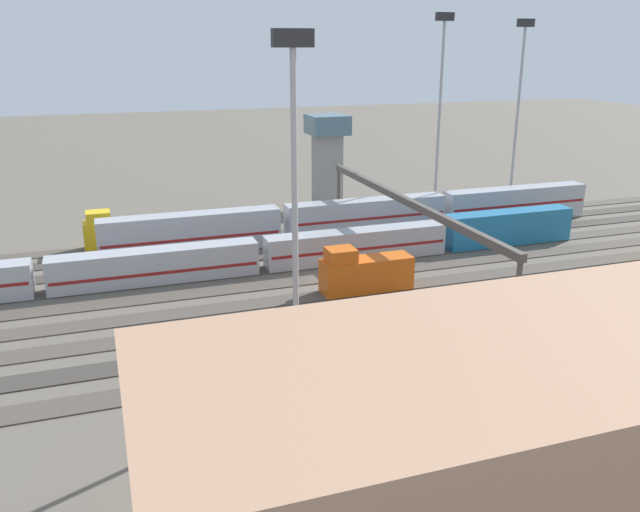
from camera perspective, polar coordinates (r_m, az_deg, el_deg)
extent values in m
plane|color=#60594F|center=(75.21, 0.44, -1.99)|extent=(400.00, 400.00, 0.00)
cube|color=#4C443D|center=(93.38, -3.63, 2.04)|extent=(140.00, 2.80, 0.12)
cube|color=#3D3833|center=(88.76, -2.77, 1.19)|extent=(140.00, 2.80, 0.12)
cube|color=#3D3833|center=(84.18, -1.82, 0.26)|extent=(140.00, 2.80, 0.12)
cube|color=#4C443D|center=(79.66, -0.75, -0.78)|extent=(140.00, 2.80, 0.12)
cube|color=#4C443D|center=(75.19, 0.44, -1.95)|extent=(140.00, 2.80, 0.12)
cube|color=#4C443D|center=(70.80, 1.78, -3.26)|extent=(140.00, 2.80, 0.12)
cube|color=#4C443D|center=(66.49, 3.30, -4.73)|extent=(140.00, 2.80, 0.12)
cube|color=#3D3833|center=(62.28, 5.04, -6.41)|extent=(140.00, 2.80, 0.12)
cube|color=#4C443D|center=(58.20, 7.03, -8.32)|extent=(140.00, 2.80, 0.12)
cube|color=#1E6B9E|center=(91.02, 15.97, 2.41)|extent=(18.00, 3.00, 4.40)
cube|color=#A8AAB2|center=(80.97, 3.18, 0.97)|extent=(23.00, 3.00, 3.80)
cube|color=maroon|center=(81.01, 3.18, 0.89)|extent=(22.40, 3.06, 0.36)
cube|color=#A8AAB2|center=(75.66, -14.08, -0.81)|extent=(23.00, 3.00, 3.80)
cube|color=maroon|center=(75.81, -14.05, -1.12)|extent=(22.40, 3.06, 0.36)
cube|color=gold|center=(89.91, -16.63, 1.90)|extent=(10.00, 3.00, 3.60)
cube|color=gold|center=(89.25, -18.69, 3.25)|extent=(3.00, 2.70, 1.40)
cube|color=#D85914|center=(71.20, 4.06, -1.57)|extent=(10.00, 3.00, 3.60)
cube|color=#D85914|center=(69.33, 1.82, 0.10)|extent=(3.00, 2.70, 1.40)
cube|color=#A8AAB2|center=(103.32, 16.52, 4.36)|extent=(23.00, 3.00, 5.00)
cube|color=maroon|center=(103.29, 16.52, 4.43)|extent=(22.40, 3.06, 0.36)
cube|color=#A8AAB2|center=(91.70, 4.01, 3.39)|extent=(23.00, 3.00, 5.00)
cube|color=maroon|center=(91.66, 4.01, 3.48)|extent=(22.40, 3.06, 0.36)
cube|color=#A8AAB2|center=(85.53, -11.13, 2.00)|extent=(23.00, 3.00, 5.00)
cube|color=maroon|center=(85.65, -11.11, 1.70)|extent=(22.40, 3.06, 0.36)
cylinder|color=#9EA0A5|center=(111.56, 16.71, 11.26)|extent=(0.44, 0.44, 27.99)
cube|color=#262628|center=(110.97, 17.42, 18.74)|extent=(2.80, 0.70, 1.20)
cylinder|color=#9EA0A5|center=(47.15, -2.17, 1.96)|extent=(0.44, 0.44, 25.45)
cube|color=#262628|center=(45.30, -2.38, 18.38)|extent=(2.80, 0.70, 1.20)
cylinder|color=#9EA0A5|center=(103.51, 10.29, 11.44)|extent=(0.44, 0.44, 28.71)
cube|color=#262628|center=(102.94, 10.78, 19.73)|extent=(2.80, 0.70, 1.20)
cylinder|color=#4C4742|center=(97.26, 1.63, 5.11)|extent=(0.50, 0.50, 8.00)
cylinder|color=#4C4742|center=(59.74, 16.65, -4.13)|extent=(0.50, 0.50, 8.00)
cube|color=#4C4742|center=(76.51, 7.47, 4.77)|extent=(0.70, 45.00, 0.80)
cube|color=tan|center=(36.53, 16.32, -15.55)|extent=(37.60, 15.54, 12.03)
cube|color=gray|center=(106.69, 0.63, 7.35)|extent=(4.00, 4.00, 11.91)
cube|color=slate|center=(105.56, 0.64, 11.33)|extent=(6.00, 6.00, 3.00)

